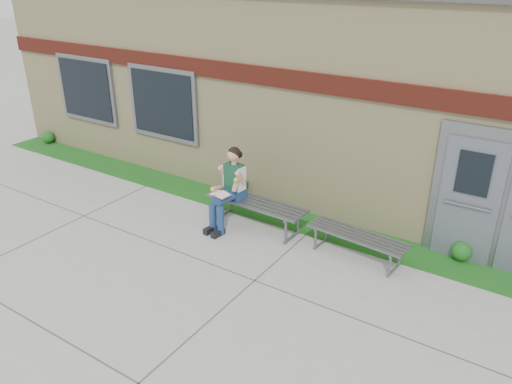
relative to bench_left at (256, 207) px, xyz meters
The scene contains 9 objects.
ground 2.04m from the bench_left, 91.41° to the right, with size 80.00×80.00×0.00m, color #9E9E99.
grass_strip 0.71m from the bench_left, 94.68° to the left, with size 16.00×0.80×0.02m, color #124412.
school_building 4.34m from the bench_left, 90.72° to the left, with size 16.20×6.22×4.20m.
bench_left is the anchor object (origin of this frame).
bench_right 2.00m from the bench_left, ahead, with size 1.73×0.62×0.44m.
girl 0.63m from the bench_left, 152.56° to the right, with size 0.54×0.93×1.51m.
shrub_west 7.37m from the bench_left, behind, with size 0.33×0.33×0.33m, color #124412.
shrub_mid 1.35m from the bench_left, 140.67° to the left, with size 0.43×0.43×0.43m, color #124412.
shrub_east 3.60m from the bench_left, 13.66° to the left, with size 0.33×0.33×0.33m, color #124412.
Camera 1 is at (4.56, -4.92, 4.51)m, focal length 35.00 mm.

